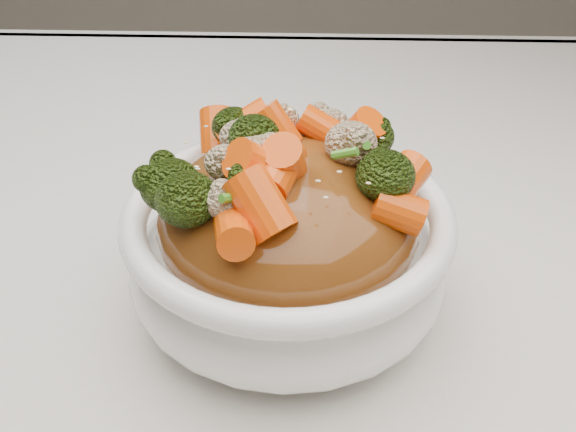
# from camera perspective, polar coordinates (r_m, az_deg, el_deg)

# --- Properties ---
(tablecloth) EXTENTS (1.20, 0.80, 0.04)m
(tablecloth) POSITION_cam_1_polar(r_m,az_deg,el_deg) (0.49, -3.76, -4.31)
(tablecloth) COLOR silver
(tablecloth) RESTS_ON dining_table
(bowl) EXTENTS (0.23, 0.23, 0.08)m
(bowl) POSITION_cam_1_polar(r_m,az_deg,el_deg) (0.41, -0.00, -3.29)
(bowl) COLOR white
(bowl) RESTS_ON tablecloth
(sauce_base) EXTENTS (0.18, 0.18, 0.08)m
(sauce_base) POSITION_cam_1_polar(r_m,az_deg,el_deg) (0.39, -0.00, -0.32)
(sauce_base) COLOR #653411
(sauce_base) RESTS_ON bowl
(carrots) EXTENTS (0.18, 0.18, 0.04)m
(carrots) POSITION_cam_1_polar(r_m,az_deg,el_deg) (0.36, -0.00, 6.77)
(carrots) COLOR #F15107
(carrots) RESTS_ON sauce_base
(broccoli) EXTENTS (0.18, 0.18, 0.04)m
(broccoli) POSITION_cam_1_polar(r_m,az_deg,el_deg) (0.36, -0.00, 6.65)
(broccoli) COLOR black
(broccoli) RESTS_ON sauce_base
(cauliflower) EXTENTS (0.18, 0.18, 0.03)m
(cauliflower) POSITION_cam_1_polar(r_m,az_deg,el_deg) (0.36, -0.00, 6.40)
(cauliflower) COLOR #D1B78F
(cauliflower) RESTS_ON sauce_base
(scallions) EXTENTS (0.14, 0.14, 0.02)m
(scallions) POSITION_cam_1_polar(r_m,az_deg,el_deg) (0.36, -0.00, 6.89)
(scallions) COLOR #408C20
(scallions) RESTS_ON sauce_base
(sesame_seeds) EXTENTS (0.16, 0.16, 0.01)m
(sesame_seeds) POSITION_cam_1_polar(r_m,az_deg,el_deg) (0.36, -0.00, 6.89)
(sesame_seeds) COLOR beige
(sesame_seeds) RESTS_ON sauce_base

